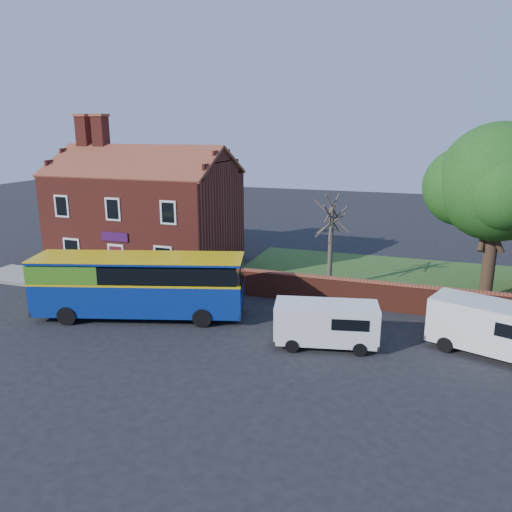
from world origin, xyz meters
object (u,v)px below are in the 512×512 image
at_px(van_far, 495,327).
at_px(large_tree, 499,186).
at_px(van_near, 326,323).
at_px(bus, 133,283).

distance_m(van_far, large_tree, 9.62).
bearing_deg(van_near, bus, 166.23).
height_order(bus, van_far, bus).
xyz_separation_m(bus, van_near, (10.26, -0.34, -0.72)).
distance_m(bus, van_near, 10.29).
height_order(van_near, van_far, van_far).
xyz_separation_m(van_near, large_tree, (7.56, 9.49, 5.44)).
relative_size(bus, van_near, 2.26).
bearing_deg(bus, van_near, -18.46).
distance_m(bus, large_tree, 20.59).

